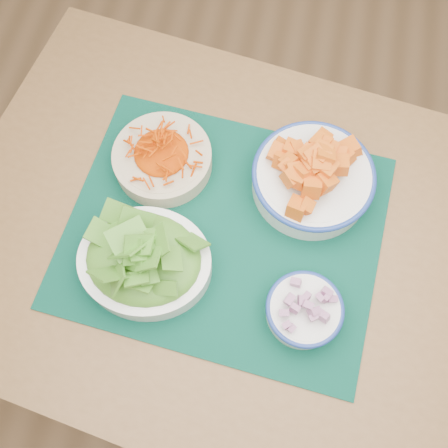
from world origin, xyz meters
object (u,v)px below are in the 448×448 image
at_px(placemat, 224,230).
at_px(onion_bowl, 304,309).
at_px(lettuce_bowl, 143,258).
at_px(carrot_bowl, 162,156).
at_px(squash_bowl, 314,174).
at_px(table, 262,262).

bearing_deg(placemat, onion_bowl, -33.31).
bearing_deg(lettuce_bowl, onion_bowl, -9.81).
bearing_deg(carrot_bowl, squash_bowl, 1.35).
height_order(table, placemat, placemat).
bearing_deg(lettuce_bowl, squash_bowl, 35.34).
xyz_separation_m(table, carrot_bowl, (-0.23, 0.13, 0.13)).
relative_size(squash_bowl, lettuce_bowl, 1.03).
relative_size(placemat, carrot_bowl, 2.55).
bearing_deg(squash_bowl, lettuce_bowl, -140.82).
xyz_separation_m(squash_bowl, lettuce_bowl, (-0.27, -0.22, 0.00)).
distance_m(table, onion_bowl, 0.19).
xyz_separation_m(lettuce_bowl, onion_bowl, (0.29, -0.03, -0.02)).
bearing_deg(carrot_bowl, placemat, -38.33).
distance_m(squash_bowl, onion_bowl, 0.25).
height_order(squash_bowl, onion_bowl, squash_bowl).
xyz_separation_m(table, placemat, (-0.08, 0.02, 0.10)).
bearing_deg(lettuce_bowl, placemat, 35.01).
relative_size(carrot_bowl, lettuce_bowl, 0.92).
height_order(table, lettuce_bowl, lettuce_bowl).
xyz_separation_m(placemat, carrot_bowl, (-0.14, 0.11, 0.03)).
bearing_deg(lettuce_bowl, carrot_bowl, 91.84).
bearing_deg(placemat, carrot_bowl, 146.35).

